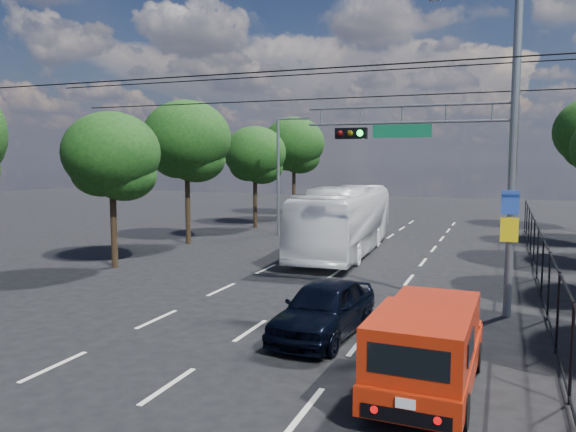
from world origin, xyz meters
The scene contains 14 objects.
ground centered at (0.00, 0.00, 0.00)m, with size 120.00×120.00×0.00m, color black.
lane_markings centered at (0.00, 14.00, 0.01)m, with size 6.12×38.00×0.01m.
signal_mast centered at (5.28, 7.99, 5.24)m, with size 6.43×0.39×9.50m.
streetlight_left centered at (-6.33, 22.00, 3.94)m, with size 2.09×0.22×7.08m.
utility_wires centered at (0.00, 8.83, 7.23)m, with size 22.00×5.04×0.74m.
fence_right centered at (7.60, 12.17, 1.03)m, with size 0.06×34.03×2.00m.
tree_left_b centered at (-9.18, 10.02, 4.58)m, with size 4.08×4.08×6.63m.
tree_left_c centered at (-9.78, 17.02, 5.40)m, with size 4.80×4.80×7.80m.
tree_left_d centered at (-9.38, 25.02, 4.72)m, with size 4.20×4.20×6.83m.
tree_left_e centered at (-9.58, 33.02, 5.53)m, with size 4.92×4.92×7.99m.
red_pickup centered at (5.00, 1.61, 0.97)m, with size 1.93×4.94×1.82m.
navy_hatchback centered at (2.00, 4.29, 0.74)m, with size 1.76×4.37×1.49m, color black.
white_bus centered at (-1.00, 17.11, 1.64)m, with size 2.75×11.76×3.28m, color white.
white_van centered at (-3.00, 18.28, 0.65)m, with size 1.37×3.93×1.30m, color white.
Camera 1 is at (6.30, -9.47, 4.65)m, focal length 35.00 mm.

